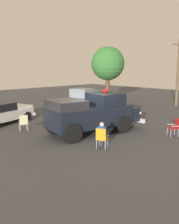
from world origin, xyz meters
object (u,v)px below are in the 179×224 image
at_px(vintage_fire_truck, 93,113).
at_px(oak_tree_left, 108,64).
at_px(spectator_seated, 102,134).
at_px(utility_pole, 178,71).
at_px(spectator_standing, 93,106).
at_px(classic_hot_rod, 3,113).
at_px(parked_pickup, 88,98).
at_px(lawn_chair_spare, 175,126).
at_px(lawn_chair_by_car, 24,122).
at_px(lawn_chair_near_truck, 101,137).

height_order(vintage_fire_truck, oak_tree_left, oak_tree_left).
bearing_deg(oak_tree_left, spectator_seated, -49.38).
bearing_deg(vintage_fire_truck, utility_pole, 95.83).
relative_size(spectator_seated, spectator_standing, 0.77).
height_order(classic_hot_rod, oak_tree_left, oak_tree_left).
xyz_separation_m(classic_hot_rod, oak_tree_left, (-1.99, 13.09, 3.43)).
bearing_deg(parked_pickup, utility_pole, 53.94).
bearing_deg(lawn_chair_spare, oak_tree_left, 147.44).
distance_m(parked_pickup, spectator_seated, 11.67).
xyz_separation_m(parked_pickup, lawn_chair_spare, (10.32, -3.09, -0.40)).
xyz_separation_m(lawn_chair_by_car, spectator_standing, (0.28, 5.66, 0.37)).
relative_size(lawn_chair_spare, spectator_seated, 0.79).
bearing_deg(lawn_chair_near_truck, spectator_standing, 138.24).
distance_m(vintage_fire_truck, lawn_chair_by_car, 4.24).
xyz_separation_m(spectator_seated, utility_pole, (-3.59, 14.83, 2.73)).
bearing_deg(classic_hot_rod, lawn_chair_by_car, -1.10).
bearing_deg(oak_tree_left, spectator_standing, -55.40).
relative_size(parked_pickup, spectator_seated, 3.90).
xyz_separation_m(lawn_chair_near_truck, oak_tree_left, (-10.35, 12.11, 3.58)).
bearing_deg(lawn_chair_by_car, lawn_chair_spare, 39.40).
bearing_deg(parked_pickup, oak_tree_left, 107.88).
height_order(lawn_chair_by_car, spectator_standing, spectator_standing).
bearing_deg(spectator_standing, spectator_seated, -41.37).
height_order(parked_pickup, lawn_chair_near_truck, parked_pickup).
xyz_separation_m(spectator_seated, oak_tree_left, (-10.29, 11.99, 3.47)).
xyz_separation_m(vintage_fire_truck, spectator_standing, (-2.89, 2.91, -0.23)).
distance_m(parked_pickup, lawn_chair_by_car, 9.40).
relative_size(oak_tree_left, utility_pole, 0.92).
xyz_separation_m(parked_pickup, lawn_chair_near_truck, (8.92, -7.70, -0.40)).
xyz_separation_m(lawn_chair_by_car, spectator_seated, (5.41, 1.15, 0.11)).
distance_m(parked_pickup, lawn_chair_spare, 10.78).
relative_size(vintage_fire_truck, classic_hot_rod, 1.33).
bearing_deg(lawn_chair_by_car, parked_pickup, 111.57).
relative_size(lawn_chair_near_truck, spectator_seated, 0.79).
bearing_deg(lawn_chair_by_car, oak_tree_left, 110.35).
bearing_deg(classic_hot_rod, lawn_chair_spare, 29.79).
relative_size(vintage_fire_truck, lawn_chair_spare, 6.11).
distance_m(vintage_fire_truck, classic_hot_rod, 6.65).
relative_size(parked_pickup, lawn_chair_by_car, 4.93).
bearing_deg(classic_hot_rod, vintage_fire_truck, 23.97).
height_order(classic_hot_rod, lawn_chair_by_car, classic_hot_rod).
distance_m(vintage_fire_truck, parked_pickup, 8.93).
bearing_deg(utility_pole, vintage_fire_truck, -84.17).
relative_size(lawn_chair_by_car, lawn_chair_spare, 1.00).
bearing_deg(utility_pole, parked_pickup, -126.06).
distance_m(classic_hot_rod, spectator_seated, 8.37).
xyz_separation_m(classic_hot_rod, lawn_chair_near_truck, (8.36, 0.98, -0.16)).
relative_size(spectator_standing, oak_tree_left, 0.28).
height_order(lawn_chair_spare, oak_tree_left, oak_tree_left).
relative_size(vintage_fire_truck, spectator_standing, 3.72).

